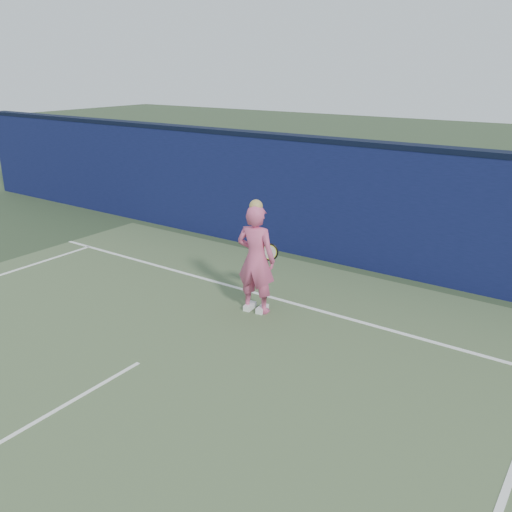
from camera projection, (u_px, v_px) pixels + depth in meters
The scene contains 6 objects.
ground at pixel (81, 397), 6.90m from camera, with size 80.00×80.00×0.00m, color #2C3D25.
backstop_wall at pixel (325, 202), 11.51m from camera, with size 24.00×0.40×2.50m, color #0D133A.
wall_cap at pixel (328, 140), 11.08m from camera, with size 24.00×0.42×0.10m, color black.
player at pixel (256, 259), 9.02m from camera, with size 0.74×0.54×1.96m.
racket at pixel (268, 252), 9.39m from camera, with size 0.60×0.17×0.32m.
court_lines at pixel (58, 409), 6.64m from camera, with size 11.00×12.04×0.01m.
Camera 1 is at (5.22, -3.56, 3.99)m, focal length 38.00 mm.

